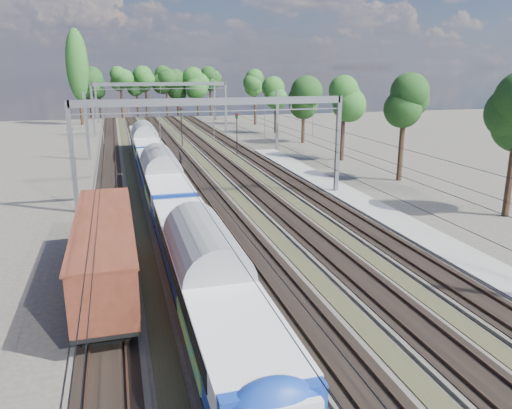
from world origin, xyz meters
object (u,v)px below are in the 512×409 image
object	(u,v)px
worker	(181,159)
signal_far	(237,129)
signal_near	(181,122)
emu_train	(161,173)
freight_boxcar	(105,249)

from	to	relation	value
worker	signal_far	bearing A→B (deg)	-77.76
signal_near	emu_train	bearing A→B (deg)	-77.20
emu_train	worker	bearing A→B (deg)	77.21
freight_boxcar	worker	bearing A→B (deg)	76.11
emu_train	freight_boxcar	world-z (taller)	emu_train
signal_far	signal_near	bearing A→B (deg)	145.67
worker	freight_boxcar	bearing A→B (deg)	143.67
freight_boxcar	signal_near	bearing A→B (deg)	77.83
emu_train	signal_near	distance (m)	31.91
worker	signal_far	world-z (taller)	signal_far
worker	signal_far	size ratio (longest dim) A/B	0.32
freight_boxcar	worker	distance (m)	34.28
freight_boxcar	signal_far	size ratio (longest dim) A/B	2.53
signal_near	signal_far	distance (m)	11.07
freight_boxcar	signal_far	world-z (taller)	signal_far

